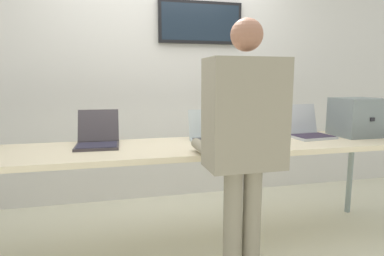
{
  "coord_description": "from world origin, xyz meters",
  "views": [
    {
      "loc": [
        -0.52,
        -2.33,
        1.29
      ],
      "look_at": [
        0.05,
        0.07,
        0.92
      ],
      "focal_mm": 30.25,
      "sensor_mm": 36.0,
      "label": 1
    }
  ],
  "objects_px": {
    "laptop_station_1": "(98,138)",
    "laptop_station_3": "(307,130)",
    "workbench": "(187,151)",
    "equipment_box": "(357,117)",
    "laptop_station_2": "(211,134)",
    "person": "(244,134)"
  },
  "relations": [
    {
      "from": "laptop_station_1",
      "to": "laptop_station_3",
      "type": "height_order",
      "value": "laptop_station_3"
    },
    {
      "from": "workbench",
      "to": "laptop_station_3",
      "type": "xyz_separation_m",
      "value": [
        1.08,
        0.12,
        0.11
      ]
    },
    {
      "from": "workbench",
      "to": "laptop_station_1",
      "type": "xyz_separation_m",
      "value": [
        -0.65,
        0.14,
        0.11
      ]
    },
    {
      "from": "workbench",
      "to": "equipment_box",
      "type": "relative_size",
      "value": 9.51
    },
    {
      "from": "laptop_station_2",
      "to": "laptop_station_1",
      "type": "bearing_deg",
      "value": 178.3
    },
    {
      "from": "person",
      "to": "laptop_station_3",
      "type": "bearing_deg",
      "value": 39.59
    },
    {
      "from": "workbench",
      "to": "laptop_station_2",
      "type": "height_order",
      "value": "laptop_station_2"
    },
    {
      "from": "workbench",
      "to": "equipment_box",
      "type": "distance_m",
      "value": 1.55
    },
    {
      "from": "equipment_box",
      "to": "laptop_station_3",
      "type": "height_order",
      "value": "equipment_box"
    },
    {
      "from": "workbench",
      "to": "laptop_station_1",
      "type": "height_order",
      "value": "laptop_station_1"
    },
    {
      "from": "equipment_box",
      "to": "laptop_station_1",
      "type": "relative_size",
      "value": 0.95
    },
    {
      "from": "equipment_box",
      "to": "workbench",
      "type": "bearing_deg",
      "value": -177.94
    },
    {
      "from": "equipment_box",
      "to": "laptop_station_2",
      "type": "xyz_separation_m",
      "value": [
        -1.31,
        0.06,
        -0.11
      ]
    },
    {
      "from": "workbench",
      "to": "laptop_station_1",
      "type": "relative_size",
      "value": 9.06
    },
    {
      "from": "laptop_station_2",
      "to": "equipment_box",
      "type": "bearing_deg",
      "value": -2.66
    },
    {
      "from": "laptop_station_2",
      "to": "person",
      "type": "height_order",
      "value": "person"
    },
    {
      "from": "workbench",
      "to": "laptop_station_1",
      "type": "distance_m",
      "value": 0.68
    },
    {
      "from": "equipment_box",
      "to": "laptop_station_2",
      "type": "distance_m",
      "value": 1.32
    },
    {
      "from": "workbench",
      "to": "equipment_box",
      "type": "xyz_separation_m",
      "value": [
        1.53,
        0.06,
        0.21
      ]
    },
    {
      "from": "workbench",
      "to": "person",
      "type": "height_order",
      "value": "person"
    },
    {
      "from": "laptop_station_1",
      "to": "laptop_station_3",
      "type": "distance_m",
      "value": 1.74
    },
    {
      "from": "workbench",
      "to": "laptop_station_1",
      "type": "bearing_deg",
      "value": 167.73
    }
  ]
}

